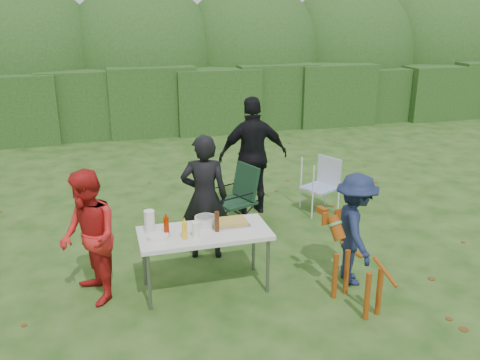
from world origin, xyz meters
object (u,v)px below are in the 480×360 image
object	(u,v)px
lawn_chair	(320,186)
mustard_bottle	(185,231)
camping_chair	(234,198)
ketchup_bottle	(166,227)
child	(355,229)
paper_towel_roll	(150,221)
folding_table	(204,236)
person_black_puffy	(253,156)
dog	(358,267)
person_red_jacket	(89,238)
person_cook	(204,197)
beer_bottle	(217,221)

from	to	relation	value
lawn_chair	mustard_bottle	world-z (taller)	mustard_bottle
camping_chair	ketchup_bottle	bearing A→B (deg)	31.55
child	paper_towel_roll	distance (m)	2.40
child	paper_towel_roll	bearing A→B (deg)	90.34
folding_table	person_black_puffy	distance (m)	2.52
person_black_puffy	dog	size ratio (longest dim) A/B	1.87
person_red_jacket	child	xyz separation A→B (m)	(3.02, -0.43, -0.08)
person_cook	person_red_jacket	distance (m)	1.62
person_red_jacket	paper_towel_roll	xyz separation A→B (m)	(0.67, 0.04, 0.10)
person_black_puffy	dog	distance (m)	3.04
beer_bottle	person_black_puffy	bearing A→B (deg)	63.23
ketchup_bottle	paper_towel_roll	xyz separation A→B (m)	(-0.17, 0.15, 0.02)
person_red_jacket	person_black_puffy	xyz separation A→B (m)	(2.52, 2.05, 0.18)
person_cook	paper_towel_roll	bearing A→B (deg)	53.78
folding_table	person_cook	xyz separation A→B (m)	(0.18, 0.83, 0.15)
mustard_bottle	beer_bottle	distance (m)	0.40
person_cook	person_black_puffy	xyz separation A→B (m)	(1.07, 1.34, 0.11)
ketchup_bottle	person_cook	bearing A→B (deg)	53.82
person_black_puffy	child	distance (m)	2.54
camping_chair	folding_table	bearing A→B (deg)	42.67
camping_chair	mustard_bottle	bearing A→B (deg)	38.09
camping_chair	lawn_chair	xyz separation A→B (m)	(1.51, 0.28, -0.04)
lawn_chair	ketchup_bottle	xyz separation A→B (m)	(-2.72, -1.87, 0.40)
person_red_jacket	camping_chair	size ratio (longest dim) A/B	1.58
folding_table	ketchup_bottle	world-z (taller)	ketchup_bottle
person_cook	mustard_bottle	distance (m)	1.06
person_red_jacket	person_black_puffy	size ratio (longest dim) A/B	0.81
folding_table	camping_chair	xyz separation A→B (m)	(0.78, 1.59, -0.20)
person_red_jacket	beer_bottle	size ratio (longest dim) A/B	6.39
folding_table	person_cook	world-z (taller)	person_cook
folding_table	camping_chair	world-z (taller)	camping_chair
person_red_jacket	paper_towel_roll	bearing A→B (deg)	75.75
camping_chair	paper_towel_roll	size ratio (longest dim) A/B	3.74
person_cook	ketchup_bottle	xyz separation A→B (m)	(-0.61, -0.83, 0.01)
folding_table	mustard_bottle	distance (m)	0.33
beer_bottle	folding_table	bearing A→B (deg)	166.35
camping_chair	lawn_chair	world-z (taller)	camping_chair
person_cook	dog	xyz separation A→B (m)	(1.35, -1.65, -0.36)
folding_table	mustard_bottle	world-z (taller)	mustard_bottle
child	lawn_chair	xyz separation A→B (m)	(0.54, 2.18, -0.24)
person_red_jacket	child	world-z (taller)	person_red_jacket
camping_chair	paper_towel_roll	bearing A→B (deg)	24.99
person_black_puffy	lawn_chair	world-z (taller)	person_black_puffy
person_black_puffy	lawn_chair	bearing A→B (deg)	167.32
person_red_jacket	camping_chair	bearing A→B (deg)	108.47
camping_chair	mustard_bottle	size ratio (longest dim) A/B	4.87
paper_towel_roll	lawn_chair	bearing A→B (deg)	30.79
camping_chair	mustard_bottle	world-z (taller)	camping_chair
person_cook	camping_chair	world-z (taller)	person_cook
folding_table	child	distance (m)	1.78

